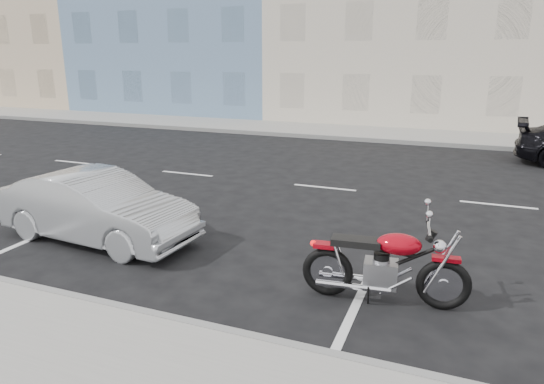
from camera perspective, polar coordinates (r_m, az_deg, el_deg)
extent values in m
plane|color=black|center=(11.95, 15.48, -0.43)|extent=(120.00, 120.00, 0.00)
cube|color=gray|center=(21.28, 4.72, 7.30)|extent=(80.00, 3.40, 0.15)
cube|color=gray|center=(19.68, 3.26, 6.64)|extent=(80.00, 0.12, 0.16)
cube|color=#C5AE8D|center=(38.88, -24.03, 18.68)|extent=(12.00, 12.00, 12.00)
cube|color=beige|center=(28.03, 16.19, 20.46)|extent=(12.00, 12.00, 11.50)
torus|color=black|center=(6.92, 26.10, -10.66)|extent=(0.71, 0.19, 0.70)
torus|color=black|center=(6.77, 13.23, -9.97)|extent=(0.71, 0.19, 0.70)
cube|color=#9E0512|center=(6.78, 26.48, -7.87)|extent=(0.37, 0.18, 0.05)
cube|color=#9E0512|center=(6.62, 13.08, -6.91)|extent=(0.33, 0.20, 0.06)
cube|color=gray|center=(6.78, 19.38, -9.88)|extent=(0.47, 0.36, 0.36)
ellipsoid|color=#9E0512|center=(6.63, 21.54, -6.54)|extent=(0.62, 0.42, 0.28)
cube|color=black|center=(6.59, 16.70, -6.40)|extent=(0.68, 0.34, 0.09)
cylinder|color=silver|center=(6.60, 24.83, -4.76)|extent=(0.12, 0.73, 0.04)
sphere|color=silver|center=(6.70, 25.85, -6.60)|extent=(0.18, 0.18, 0.18)
cylinder|color=silver|center=(6.69, 16.32, -11.53)|extent=(1.00, 0.19, 0.08)
cylinder|color=silver|center=(6.96, 16.29, -10.44)|extent=(1.00, 0.19, 0.08)
cylinder|color=silver|center=(6.79, 25.99, -8.26)|extent=(0.41, 0.09, 0.83)
cylinder|color=black|center=(6.73, 21.49, -8.61)|extent=(0.84, 0.15, 0.52)
imported|color=#ACB0B4|center=(9.17, -19.92, -1.70)|extent=(3.85, 1.61, 1.24)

